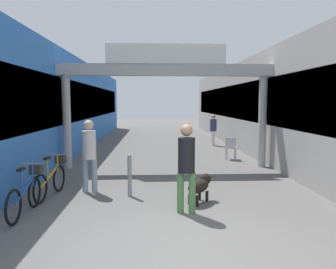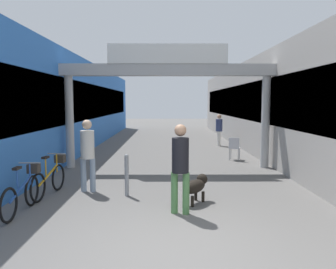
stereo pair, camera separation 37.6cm
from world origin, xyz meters
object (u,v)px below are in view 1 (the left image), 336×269
pedestrian_companion (89,151)px  bollard_post_metal (130,175)px  pedestrian_with_dog (186,162)px  bicycle_blue_nearest (27,192)px  bicycle_orange_second (52,178)px  dog_on_leash (200,185)px  pedestrian_carrying_crate (213,128)px  cafe_chair_aluminium_nearer (231,146)px

pedestrian_companion → bollard_post_metal: (1.02, -0.39, -0.53)m
pedestrian_with_dog → bicycle_blue_nearest: pedestrian_with_dog is taller
pedestrian_companion → bollard_post_metal: pedestrian_companion is taller
bicycle_orange_second → dog_on_leash: bearing=-10.9°
pedestrian_with_dog → pedestrian_carrying_crate: size_ratio=1.12×
pedestrian_companion → pedestrian_carrying_crate: size_ratio=1.12×
pedestrian_carrying_crate → bollard_post_metal: 9.78m
bicycle_blue_nearest → cafe_chair_aluminium_nearer: size_ratio=1.90×
pedestrian_with_dog → cafe_chair_aluminium_nearer: pedestrian_with_dog is taller
pedestrian_companion → bicycle_orange_second: (-0.84, -0.28, -0.61)m
bicycle_blue_nearest → bicycle_orange_second: 1.26m
pedestrian_with_dog → bollard_post_metal: 1.84m
bicycle_orange_second → cafe_chair_aluminium_nearer: bearing=41.0°
pedestrian_with_dog → dog_on_leash: bearing=61.9°
bicycle_blue_nearest → bicycle_orange_second: (0.12, 1.25, 0.00)m
pedestrian_carrying_crate → bicycle_orange_second: pedestrian_carrying_crate is taller
pedestrian_with_dog → pedestrian_companion: 2.79m
dog_on_leash → bicycle_blue_nearest: 3.64m
bollard_post_metal → dog_on_leash: bearing=-18.9°
pedestrian_carrying_crate → cafe_chair_aluminium_nearer: size_ratio=1.82×
pedestrian_companion → pedestrian_carrying_crate: 9.85m
pedestrian_with_dog → pedestrian_companion: same height
pedestrian_carrying_crate → dog_on_leash: size_ratio=1.96×
bollard_post_metal → cafe_chair_aluminium_nearer: bearing=53.5°
pedestrian_carrying_crate → bicycle_blue_nearest: size_ratio=0.96×
dog_on_leash → cafe_chair_aluminium_nearer: bearing=69.8°
bicycle_blue_nearest → dog_on_leash: bearing=9.2°
dog_on_leash → bollard_post_metal: 1.70m
bicycle_orange_second → bollard_post_metal: (1.86, -0.12, 0.08)m
pedestrian_with_dog → dog_on_leash: pedestrian_with_dog is taller
pedestrian_companion → dog_on_leash: (2.63, -0.95, -0.66)m
pedestrian_carrying_crate → bicycle_blue_nearest: (-5.66, -10.19, -0.49)m
pedestrian_companion → bicycle_orange_second: pedestrian_companion is taller
pedestrian_companion → bicycle_orange_second: size_ratio=1.08×
pedestrian_with_dog → bicycle_orange_second: pedestrian_with_dog is taller
bicycle_blue_nearest → cafe_chair_aluminium_nearer: (5.58, 5.99, 0.10)m
dog_on_leash → bicycle_blue_nearest: (-3.59, -0.58, 0.05)m
dog_on_leash → bollard_post_metal: bearing=161.1°
bicycle_orange_second → pedestrian_with_dog: bearing=-24.1°
pedestrian_companion → cafe_chair_aluminium_nearer: 6.44m
pedestrian_companion → bicycle_blue_nearest: size_ratio=1.07×
bicycle_blue_nearest → cafe_chair_aluminium_nearer: bicycle_blue_nearest is taller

